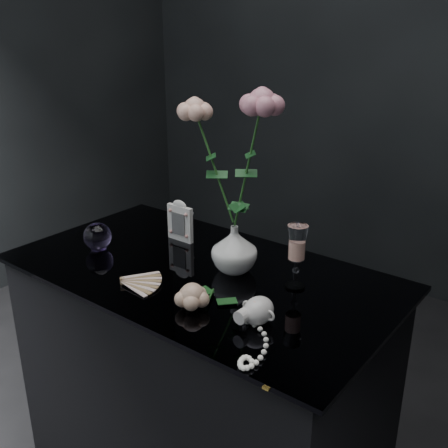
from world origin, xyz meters
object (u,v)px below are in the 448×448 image
Objects in this scene: wine_glass at (296,257)px; paperweight at (98,236)px; picture_frame at (180,220)px; pearl_jar at (258,309)px; loose_rose at (192,296)px; vase at (234,249)px.

paperweight is (-0.58, -0.15, -0.04)m from wine_glass.
picture_frame is 0.57× the size of pearl_jar.
paperweight is at bearing 151.45° from loose_rose.
wine_glass is 0.73× the size of pearl_jar.
picture_frame is 0.72× the size of loose_rose.
wine_glass is at bearing 6.17° from vase.
wine_glass is 1.29× the size of picture_frame.
vase is 0.18m from wine_glass.
vase is at bearing 83.02° from loose_rose.
picture_frame is (-0.26, 0.07, 0.00)m from vase.
vase is 0.22m from loose_rose.
picture_frame is at bearing 164.87° from vase.
pearl_jar is at bearing -28.23° from picture_frame.
paperweight reaches higher than loose_rose.
picture_frame is at bearing 118.64° from loose_rose.
vase reaches higher than paperweight.
loose_rose is 0.16m from pearl_jar.
vase is at bearing -173.83° from wine_glass.
paperweight is at bearing 179.13° from pearl_jar.
pearl_jar is at bearing -4.40° from paperweight.
paperweight is 0.60m from pearl_jar.
picture_frame is at bearing 173.37° from wine_glass.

